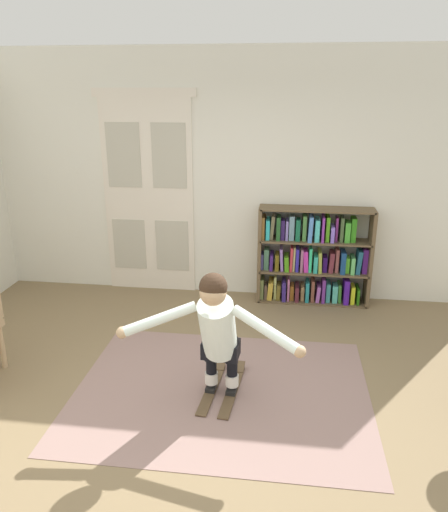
% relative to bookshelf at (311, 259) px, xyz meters
% --- Properties ---
extents(ground_plane, '(7.20, 7.20, 0.00)m').
position_rel_bookshelf_xyz_m(ground_plane, '(-0.89, -2.39, -0.54)').
color(ground_plane, olive).
extents(back_wall, '(6.00, 0.10, 2.90)m').
position_rel_bookshelf_xyz_m(back_wall, '(-0.89, 0.21, 0.91)').
color(back_wall, silver).
rests_on(back_wall, ground).
extents(double_door, '(1.22, 0.05, 2.45)m').
position_rel_bookshelf_xyz_m(double_door, '(-1.98, 0.15, 0.69)').
color(double_door, silver).
rests_on(double_door, ground).
extents(rug, '(2.48, 1.92, 0.01)m').
position_rel_bookshelf_xyz_m(rug, '(-0.80, -1.99, -0.53)').
color(rug, gray).
rests_on(rug, ground).
extents(bookshelf, '(1.32, 0.30, 1.15)m').
position_rel_bookshelf_xyz_m(bookshelf, '(0.00, 0.00, 0.00)').
color(bookshelf, brown).
rests_on(bookshelf, ground).
extents(skis_pair, '(0.33, 0.80, 0.07)m').
position_rel_bookshelf_xyz_m(skis_pair, '(-0.80, -1.96, -0.52)').
color(skis_pair, brown).
rests_on(skis_pair, rug).
extents(person_skier, '(1.40, 0.68, 1.11)m').
position_rel_bookshelf_xyz_m(person_skier, '(-0.82, -2.15, 0.15)').
color(person_skier, white).
rests_on(person_skier, skis_pair).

